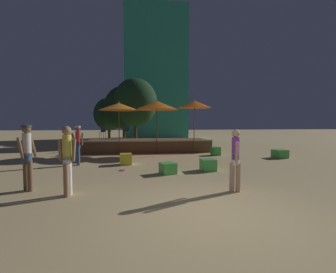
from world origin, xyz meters
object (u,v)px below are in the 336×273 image
(person_0, at_px, (67,158))
(cube_seat_2, at_px, (168,168))
(background_tree_1, at_px, (109,114))
(cube_seat_3, at_px, (216,151))
(patio_umbrella_0, at_px, (194,104))
(patio_umbrella_2, at_px, (157,105))
(person_3, at_px, (235,158))
(patio_umbrella_1, at_px, (119,107))
(cube_seat_1, at_px, (280,154))
(background_tree_2, at_px, (135,102))
(cube_seat_4, at_px, (126,159))
(cube_seat_0, at_px, (208,165))
(person_2, at_px, (27,153))
(bistro_chair_0, at_px, (103,130))
(bistro_chair_1, at_px, (127,130))
(background_tree_0, at_px, (124,108))
(person_1, at_px, (78,143))
(frisbee_disc, at_px, (123,170))

(person_0, bearing_deg, cube_seat_2, 135.75)
(background_tree_1, bearing_deg, cube_seat_3, -54.43)
(cube_seat_3, bearing_deg, patio_umbrella_0, 137.11)
(patio_umbrella_2, bearing_deg, person_3, -79.51)
(patio_umbrella_0, xyz_separation_m, background_tree_1, (-6.18, 9.12, -0.26))
(patio_umbrella_1, height_order, cube_seat_1, patio_umbrella_1)
(cube_seat_1, xyz_separation_m, background_tree_2, (-7.67, 8.56, 3.40))
(cube_seat_3, distance_m, cube_seat_4, 5.46)
(cube_seat_0, height_order, cube_seat_3, cube_seat_3)
(cube_seat_3, bearing_deg, cube_seat_2, -127.49)
(person_2, distance_m, bistro_chair_0, 9.17)
(patio_umbrella_2, xyz_separation_m, person_2, (-4.06, -7.02, -1.88))
(bistro_chair_0, xyz_separation_m, background_tree_2, (2.13, 3.92, 2.27))
(background_tree_2, bearing_deg, cube_seat_1, -48.16)
(person_2, height_order, person_3, person_2)
(cube_seat_2, bearing_deg, bistro_chair_1, 102.62)
(cube_seat_2, relative_size, cube_seat_4, 1.18)
(patio_umbrella_0, distance_m, patio_umbrella_1, 4.49)
(background_tree_0, height_order, background_tree_2, background_tree_2)
(bistro_chair_1, bearing_deg, cube_seat_1, -10.78)
(cube_seat_1, relative_size, person_1, 0.40)
(cube_seat_3, relative_size, background_tree_2, 0.09)
(cube_seat_3, bearing_deg, background_tree_1, 125.57)
(patio_umbrella_2, height_order, cube_seat_0, patio_umbrella_2)
(frisbee_disc, distance_m, background_tree_0, 11.90)
(person_1, xyz_separation_m, bistro_chair_0, (0.24, 5.40, 0.38))
(cube_seat_2, bearing_deg, patio_umbrella_2, 89.49)
(cube_seat_4, xyz_separation_m, bistro_chair_0, (-1.81, 5.52, 1.11))
(cube_seat_4, distance_m, background_tree_0, 10.59)
(cube_seat_2, bearing_deg, cube_seat_3, 52.51)
(cube_seat_1, distance_m, background_tree_2, 11.99)
(frisbee_disc, distance_m, background_tree_1, 14.11)
(person_2, bearing_deg, cube_seat_2, -127.62)
(person_0, bearing_deg, patio_umbrella_0, 153.93)
(cube_seat_0, bearing_deg, bistro_chair_0, 124.78)
(person_1, xyz_separation_m, person_3, (5.16, -4.55, -0.08))
(cube_seat_4, xyz_separation_m, background_tree_0, (-0.68, 10.14, 2.98))
(person_2, xyz_separation_m, frisbee_disc, (2.35, 2.33, -1.00))
(patio_umbrella_1, height_order, frisbee_disc, patio_umbrella_1)
(patio_umbrella_1, bearing_deg, cube_seat_2, -68.25)
(patio_umbrella_1, bearing_deg, frisbee_disc, -83.84)
(frisbee_disc, xyz_separation_m, background_tree_2, (0.37, 10.74, 3.60))
(patio_umbrella_0, relative_size, person_2, 1.84)
(background_tree_1, bearing_deg, person_0, -86.39)
(patio_umbrella_0, distance_m, person_2, 9.55)
(cube_seat_0, xyz_separation_m, background_tree_0, (-3.91, 11.87, 3.01))
(cube_seat_2, distance_m, background_tree_1, 15.16)
(patio_umbrella_2, xyz_separation_m, background_tree_0, (-2.35, 6.74, 0.33))
(person_0, relative_size, frisbee_disc, 7.44)
(background_tree_1, bearing_deg, cube_seat_0, -68.78)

